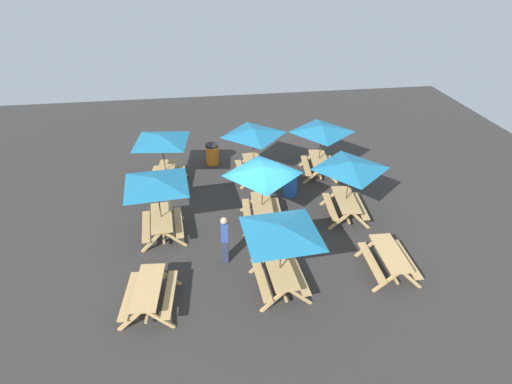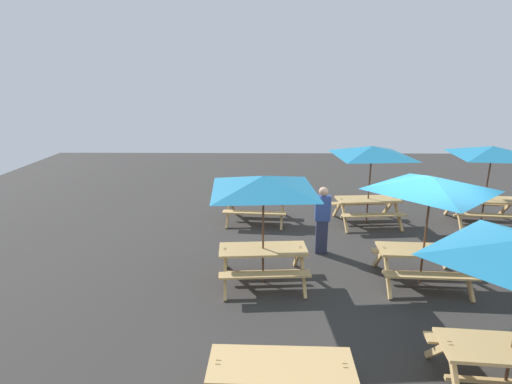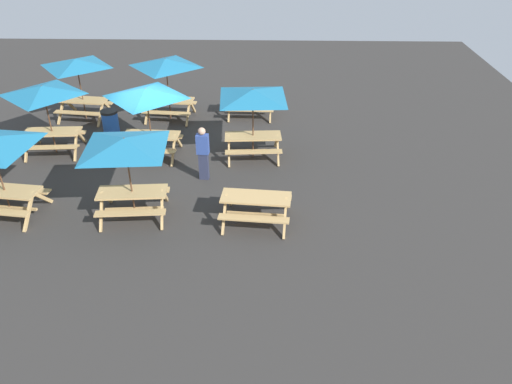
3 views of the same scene
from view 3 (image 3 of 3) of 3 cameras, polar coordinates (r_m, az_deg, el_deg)
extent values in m
plane|color=#33302D|center=(16.69, -11.19, 3.96)|extent=(29.25, 29.25, 0.00)
cube|color=tan|center=(16.50, -11.91, 6.41)|extent=(1.84, 0.80, 0.05)
cube|color=tan|center=(16.15, -12.30, 4.65)|extent=(1.81, 0.36, 0.04)
cube|color=tan|center=(17.10, -11.33, 6.32)|extent=(1.81, 0.36, 0.04)
cube|color=tan|center=(16.58, -14.69, 4.74)|extent=(0.11, 0.80, 0.81)
cube|color=tan|center=(17.20, -13.97, 5.84)|extent=(0.11, 0.80, 0.81)
cube|color=tan|center=(16.15, -9.43, 4.63)|extent=(0.11, 0.80, 0.81)
cube|color=tan|center=(16.78, -8.88, 5.76)|extent=(0.11, 0.80, 0.81)
cube|color=tan|center=(16.73, -11.72, 4.80)|extent=(1.56, 0.16, 0.06)
cylinder|color=brown|center=(16.34, -12.07, 7.71)|extent=(0.04, 0.04, 2.30)
pyramid|color=teal|center=(15.97, -12.47, 11.02)|extent=(2.11, 2.11, 0.28)
cube|color=tan|center=(12.82, 0.00, -0.61)|extent=(1.85, 0.85, 0.05)
cube|color=tan|center=(12.53, -0.28, -3.06)|extent=(1.82, 0.41, 0.04)
cube|color=tan|center=(13.44, 0.26, -0.42)|extent=(1.82, 0.41, 0.04)
cube|color=tan|center=(12.82, -3.65, -2.67)|extent=(0.13, 0.80, 0.81)
cube|color=tan|center=(13.42, -3.14, -0.93)|extent=(0.13, 0.80, 0.81)
cube|color=tan|center=(12.67, 3.33, -3.10)|extent=(0.13, 0.80, 0.81)
cube|color=tan|center=(13.28, 3.52, -1.32)|extent=(0.13, 0.80, 0.81)
cube|color=tan|center=(13.11, 0.00, -2.53)|extent=(1.56, 0.20, 0.06)
cube|color=tan|center=(17.67, -22.28, 6.39)|extent=(1.85, 0.84, 0.05)
cube|color=tan|center=(17.32, -22.59, 4.75)|extent=(1.81, 0.40, 0.04)
cube|color=tan|center=(18.26, -21.62, 6.31)|extent=(1.81, 0.40, 0.04)
cube|color=tan|center=(17.78, -24.74, 4.65)|extent=(0.12, 0.80, 0.81)
cube|color=tan|center=(18.40, -24.03, 5.68)|extent=(0.12, 0.80, 0.81)
cube|color=tan|center=(17.26, -19.92, 4.93)|extent=(0.12, 0.80, 0.81)
cube|color=tan|center=(17.89, -19.35, 5.98)|extent=(0.12, 0.80, 0.81)
cube|color=tan|center=(17.88, -21.94, 4.89)|extent=(1.56, 0.19, 0.06)
cylinder|color=brown|center=(17.52, -22.54, 7.60)|extent=(0.04, 0.04, 2.30)
pyramid|color=teal|center=(17.17, -23.23, 10.66)|extent=(2.15, 2.15, 0.28)
cube|color=tan|center=(19.27, -9.90, 10.33)|extent=(1.86, 0.86, 0.05)
cube|color=tan|center=(18.89, -10.26, 8.90)|extent=(1.82, 0.42, 0.04)
cube|color=tan|center=(19.87, -9.40, 10.13)|extent=(1.82, 0.42, 0.04)
cube|color=tan|center=(19.31, -12.34, 8.93)|extent=(0.13, 0.80, 0.81)
cube|color=tan|center=(19.95, -11.71, 9.75)|extent=(0.13, 0.80, 0.81)
cube|color=tan|center=(18.88, -7.78, 8.85)|extent=(0.13, 0.80, 0.81)
cube|color=tan|center=(19.54, -7.29, 9.68)|extent=(0.13, 0.80, 0.81)
cube|color=tan|center=(19.46, -9.76, 8.91)|extent=(1.56, 0.21, 0.06)
cylinder|color=brown|center=(19.13, -10.01, 11.47)|extent=(0.04, 0.04, 2.30)
pyramid|color=teal|center=(18.81, -10.30, 14.36)|extent=(2.17, 2.17, 0.28)
cube|color=tan|center=(19.25, -0.66, 10.78)|extent=(1.82, 0.74, 0.05)
cube|color=tan|center=(18.85, -0.75, 9.36)|extent=(1.81, 0.31, 0.04)
cube|color=tan|center=(19.87, -0.55, 10.56)|extent=(1.81, 0.31, 0.04)
cube|color=tan|center=(19.11, -3.08, 9.38)|extent=(0.08, 0.80, 0.81)
cube|color=tan|center=(19.78, -2.88, 10.18)|extent=(0.08, 0.80, 0.81)
cube|color=tan|center=(19.02, 1.66, 9.30)|extent=(0.08, 0.80, 0.81)
cube|color=tan|center=(19.70, 1.72, 10.10)|extent=(0.08, 0.80, 0.81)
cube|color=tan|center=(19.44, -0.65, 9.35)|extent=(1.56, 0.11, 0.06)
cube|color=tan|center=(14.67, -26.79, 0.13)|extent=(1.87, 0.90, 0.05)
cube|color=tan|center=(15.19, -25.49, 0.27)|extent=(1.82, 0.46, 0.04)
cube|color=tan|center=(14.18, -24.57, -2.14)|extent=(0.15, 0.80, 0.81)
cube|color=tan|center=(14.70, -23.21, -0.59)|extent=(0.15, 0.80, 0.81)
cube|color=tan|center=(14.92, -26.32, -1.58)|extent=(1.56, 0.25, 0.06)
cylinder|color=brown|center=(14.49, -27.18, 1.51)|extent=(0.04, 0.04, 2.30)
cube|color=tan|center=(13.44, -13.98, -0.01)|extent=(1.85, 0.85, 0.05)
cube|color=tan|center=(13.14, -14.18, -2.34)|extent=(1.82, 0.41, 0.04)
cube|color=tan|center=(14.05, -13.50, 0.16)|extent=(1.82, 0.41, 0.04)
cube|color=tan|center=(13.51, -17.26, -2.25)|extent=(0.13, 0.80, 0.81)
cube|color=tan|center=(14.10, -16.68, -0.61)|extent=(0.13, 0.80, 0.81)
cube|color=tan|center=(13.20, -10.69, -2.10)|extent=(0.13, 0.80, 0.81)
cube|color=tan|center=(13.81, -10.39, -0.43)|extent=(0.13, 0.80, 0.81)
cube|color=tan|center=(13.71, -13.71, -1.86)|extent=(1.56, 0.20, 0.06)
cylinder|color=brown|center=(13.24, -14.21, 1.51)|extent=(0.04, 0.04, 2.30)
pyramid|color=teal|center=(12.78, -14.79, 5.43)|extent=(2.82, 2.82, 0.28)
cube|color=tan|center=(20.06, -19.16, 9.91)|extent=(1.87, 0.91, 0.05)
cube|color=tan|center=(19.71, -19.68, 8.52)|extent=(1.82, 0.47, 0.04)
cube|color=tan|center=(20.62, -18.38, 9.74)|extent=(1.82, 0.47, 0.04)
cube|color=tan|center=(20.26, -21.41, 8.53)|extent=(0.15, 0.80, 0.81)
cube|color=tan|center=(20.85, -20.51, 9.34)|extent=(0.15, 0.80, 0.81)
cube|color=tan|center=(19.55, -17.35, 8.49)|extent=(0.15, 0.80, 0.81)
cube|color=tan|center=(20.16, -16.53, 9.32)|extent=(0.15, 0.80, 0.81)
cube|color=tan|center=(20.25, -18.91, 8.55)|extent=(1.56, 0.26, 0.06)
cylinder|color=brown|center=(19.93, -19.37, 11.00)|extent=(0.04, 0.04, 2.30)
pyramid|color=teal|center=(19.62, -19.89, 13.74)|extent=(2.22, 2.22, 0.28)
cube|color=tan|center=(16.08, -0.34, 6.42)|extent=(1.84, 0.82, 0.05)
cube|color=tan|center=(15.71, -0.27, 4.61)|extent=(1.81, 0.38, 0.04)
cube|color=tan|center=(16.70, -0.41, 6.32)|extent=(1.81, 0.38, 0.04)
cube|color=tan|center=(15.91, -3.11, 4.60)|extent=(0.11, 0.80, 0.81)
cube|color=tan|center=(16.56, -3.10, 5.74)|extent=(0.11, 0.80, 0.81)
cube|color=tan|center=(15.95, 2.52, 4.71)|extent=(0.11, 0.80, 0.81)
cube|color=tan|center=(16.61, 2.32, 5.84)|extent=(0.11, 0.80, 0.81)
cube|color=tan|center=(16.30, -0.34, 4.77)|extent=(1.56, 0.17, 0.06)
cylinder|color=brown|center=(15.91, -0.35, 7.76)|extent=(0.04, 0.04, 2.30)
pyramid|color=teal|center=(15.53, -0.36, 11.17)|extent=(2.82, 2.82, 0.28)
cylinder|color=blue|center=(18.31, -16.25, 7.39)|extent=(0.56, 0.56, 0.90)
cylinder|color=black|center=(18.13, -16.48, 8.80)|extent=(0.59, 0.59, 0.08)
cube|color=#2D334C|center=(15.02, -5.98, 2.97)|extent=(0.29, 0.20, 0.85)
cube|color=#334C99|center=(14.69, -6.13, 5.46)|extent=(0.37, 0.24, 0.60)
sphere|color=tan|center=(14.51, -6.22, 6.91)|extent=(0.22, 0.22, 0.22)
camera|label=1|loc=(14.95, 39.28, 29.96)|focal=28.00mm
camera|label=2|loc=(22.37, 0.41, 22.78)|focal=28.00mm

